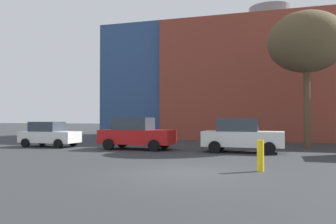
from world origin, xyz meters
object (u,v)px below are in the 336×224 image
at_px(parked_car_0, 49,134).
at_px(bollard_yellow_0, 260,156).
at_px(parked_car_1, 136,134).
at_px(parked_car_2, 242,135).
at_px(bare_tree_0, 307,43).

bearing_deg(parked_car_0, bollard_yellow_0, -26.40).
xyz_separation_m(parked_car_1, parked_car_2, (6.24, -0.00, -0.02)).
bearing_deg(parked_car_1, bare_tree_0, 20.36).
bearing_deg(parked_car_2, bollard_yellow_0, -79.28).
bearing_deg(bollard_yellow_0, parked_car_1, 137.96).
xyz_separation_m(parked_car_2, bollard_yellow_0, (1.28, -6.78, -0.38)).
xyz_separation_m(parked_car_0, parked_car_2, (12.38, -0.00, 0.12)).
xyz_separation_m(parked_car_2, bare_tree_0, (3.65, 3.67, 5.64)).
distance_m(parked_car_0, parked_car_1, 6.14).
relative_size(parked_car_2, bare_tree_0, 0.51).
relative_size(parked_car_0, parked_car_1, 0.86).
height_order(parked_car_2, bare_tree_0, bare_tree_0).
bearing_deg(bare_tree_0, parked_car_0, -167.10).
distance_m(parked_car_2, bare_tree_0, 7.66).
xyz_separation_m(parked_car_0, parked_car_1, (6.14, -0.00, 0.13)).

